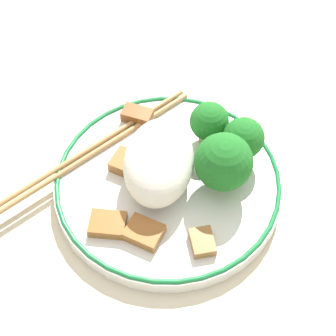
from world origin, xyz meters
The scene contains 13 objects.
ground_plane centered at (0.00, 0.00, 0.00)m, with size 3.00×3.00×0.00m, color beige.
plate centered at (0.00, 0.00, 0.01)m, with size 0.23×0.23×0.02m.
rice_mound centered at (0.00, 0.01, 0.05)m, with size 0.10×0.07×0.06m.
broccoli_back_left centered at (0.00, -0.05, 0.05)m, with size 0.06×0.06×0.07m.
broccoli_back_center centered at (0.04, -0.07, 0.05)m, with size 0.04×0.04×0.05m.
broccoli_back_right centered at (0.06, -0.04, 0.04)m, with size 0.04×0.04×0.05m.
meat_near_front centered at (0.04, 0.02, 0.02)m, with size 0.05×0.04×0.01m.
meat_near_left centered at (0.01, 0.04, 0.02)m, with size 0.03×0.04×0.01m.
meat_near_right centered at (0.08, 0.04, 0.02)m, with size 0.03×0.04×0.01m.
meat_near_back centered at (-0.06, 0.05, 0.02)m, with size 0.03×0.03×0.01m.
meat_on_rice_edge centered at (-0.07, 0.01, 0.02)m, with size 0.04×0.04×0.01m.
meat_mid_left centered at (-0.07, -0.04, 0.02)m, with size 0.03×0.03×0.01m.
chopsticks centered at (0.03, 0.08, 0.02)m, with size 0.19×0.18×0.01m.
Camera 1 is at (-0.32, -0.04, 0.47)m, focal length 60.00 mm.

